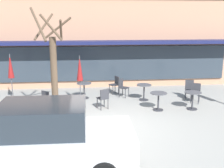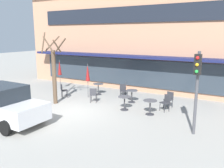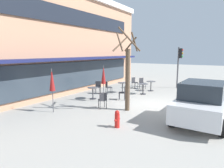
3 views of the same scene
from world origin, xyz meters
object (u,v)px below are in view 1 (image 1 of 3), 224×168
object	(u,v)px
patio_umbrella_green_folded	(80,69)
cafe_chair_0	(103,97)
cafe_chair_3	(115,83)
cafe_chair_5	(123,86)
patio_umbrella_cream_folded	(10,67)
cafe_table_near_wall	(193,98)
cafe_table_mid_patio	(84,88)
cafe_chair_2	(47,99)
parked_sedan	(48,138)
cafe_table_streetside	(158,98)
cafe_table_by_tree	(144,90)
cafe_chair_4	(196,91)
cafe_chair_1	(189,88)
street_tree	(54,71)

from	to	relation	value
patio_umbrella_green_folded	cafe_chair_0	bearing A→B (deg)	-40.22
cafe_chair_3	cafe_chair_5	distance (m)	0.74
patio_umbrella_green_folded	patio_umbrella_cream_folded	world-z (taller)	same
cafe_table_near_wall	cafe_table_mid_patio	world-z (taller)	same
cafe_chair_2	parked_sedan	distance (m)	4.82
cafe_chair_5	cafe_chair_2	bearing A→B (deg)	-150.98
patio_umbrella_cream_folded	patio_umbrella_green_folded	bearing A→B (deg)	-15.68
cafe_chair_2	cafe_chair_5	distance (m)	3.89
cafe_table_mid_patio	cafe_chair_0	distance (m)	1.96
cafe_table_streetside	cafe_chair_5	bearing A→B (deg)	118.48
patio_umbrella_green_folded	cafe_chair_3	world-z (taller)	patio_umbrella_green_folded
cafe_table_mid_patio	cafe_chair_2	size ratio (longest dim) A/B	0.85
cafe_table_by_tree	patio_umbrella_cream_folded	distance (m)	6.28
cafe_table_near_wall	cafe_chair_4	size ratio (longest dim) A/B	0.85
cafe_table_mid_patio	parked_sedan	distance (m)	6.66
cafe_table_near_wall	patio_umbrella_green_folded	size ratio (longest dim) A/B	0.35
patio_umbrella_cream_folded	cafe_chair_2	size ratio (longest dim) A/B	2.47
cafe_table_by_tree	patio_umbrella_cream_folded	xyz separation A→B (m)	(-6.16, 0.55, 1.11)
cafe_table_streetside	cafe_chair_0	distance (m)	2.31
cafe_chair_4	cafe_table_by_tree	bearing A→B (deg)	165.44
cafe_chair_0	cafe_chair_1	world-z (taller)	same
patio_umbrella_green_folded	cafe_chair_1	world-z (taller)	patio_umbrella_green_folded
cafe_table_by_tree	cafe_chair_1	xyz separation A→B (m)	(2.25, 0.10, 0.01)
cafe_table_mid_patio	cafe_chair_0	bearing A→B (deg)	-65.67
cafe_chair_1	cafe_chair_3	size ratio (longest dim) A/B	1.00
cafe_table_by_tree	cafe_chair_3	bearing A→B (deg)	131.41
cafe_table_streetside	cafe_chair_5	size ratio (longest dim) A/B	0.85
cafe_table_by_tree	parked_sedan	bearing A→B (deg)	-121.95
patio_umbrella_green_folded	street_tree	bearing A→B (deg)	-113.54
cafe_table_near_wall	cafe_table_by_tree	size ratio (longest dim) A/B	1.00
cafe_chair_4	cafe_chair_5	world-z (taller)	same
cafe_chair_4	street_tree	distance (m)	6.58
patio_umbrella_cream_folded	cafe_chair_1	bearing A→B (deg)	-3.07
cafe_chair_5	patio_umbrella_green_folded	bearing A→B (deg)	-153.47
cafe_table_mid_patio	parked_sedan	world-z (taller)	parked_sedan
cafe_chair_0	cafe_chair_2	bearing A→B (deg)	-179.15
cafe_chair_1	cafe_table_streetside	bearing A→B (deg)	-140.19
patio_umbrella_cream_folded	cafe_chair_1	xyz separation A→B (m)	(8.41, -0.45, -1.10)
cafe_chair_0	cafe_chair_2	size ratio (longest dim) A/B	1.00
cafe_table_mid_patio	cafe_chair_4	bearing A→B (deg)	-13.37
patio_umbrella_green_folded	street_tree	xyz separation A→B (m)	(-0.91, -2.09, 0.28)
cafe_table_streetside	cafe_table_by_tree	size ratio (longest dim) A/B	1.00
cafe_chair_5	cafe_chair_3	bearing A→B (deg)	112.72
cafe_table_near_wall	cafe_chair_5	distance (m)	3.50
cafe_chair_5	cafe_chair_1	bearing A→B (deg)	-10.45
cafe_table_mid_patio	patio_umbrella_cream_folded	bearing A→B (deg)	-178.92
cafe_table_mid_patio	cafe_table_by_tree	bearing A→B (deg)	-12.40
patio_umbrella_green_folded	parked_sedan	size ratio (longest dim) A/B	0.52
cafe_chair_3	street_tree	world-z (taller)	street_tree
cafe_table_near_wall	cafe_table_streetside	distance (m)	1.48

